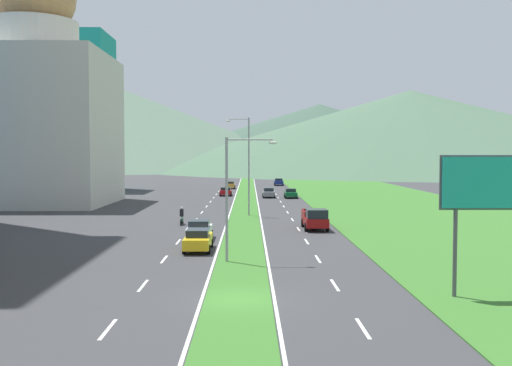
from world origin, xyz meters
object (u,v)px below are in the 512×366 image
car_0 (279,182)px  motorcycle_rider (182,217)px  car_3 (199,230)px  car_2 (226,191)px  billboard_roadside (490,190)px  car_7 (269,193)px  street_lamp_mid (247,161)px  street_lamp_near (233,189)px  car_6 (291,193)px  car_4 (230,185)px  car_5 (198,240)px  pickup_truck_0 (315,219)px

car_0 → motorcycle_rider: (-13.05, -70.43, -0.04)m
car_3 → car_2: bearing=-0.1°
billboard_roadside → car_7: 65.39m
billboard_roadside → street_lamp_mid: bearing=107.7°
street_lamp_mid → motorcycle_rider: 11.65m
street_lamp_near → car_6: street_lamp_near is taller
street_lamp_mid → motorcycle_rider: size_ratio=5.50×
car_6 → car_7: car_7 is taller
car_0 → car_7: car_7 is taller
car_7 → car_0: bearing=174.5°
car_2 → car_4: car_4 is taller
car_3 → car_4: (0.21, 68.86, -0.07)m
billboard_roadside → car_0: bearing=93.0°
car_0 → car_5: size_ratio=1.04×
billboard_roadside → car_5: size_ratio=1.51×
street_lamp_mid → motorcycle_rider: (-6.35, -8.12, -5.44)m
street_lamp_near → car_6: (7.51, 54.15, -3.98)m
car_4 → street_lamp_near: bearing=-178.0°
street_lamp_near → car_7: size_ratio=1.94×
car_0 → pickup_truck_0: bearing=-0.3°
car_6 → street_lamp_mid: bearing=-14.5°
street_lamp_near → pickup_truck_0: size_ratio=1.49×
car_4 → pickup_truck_0: pickup_truck_0 is taller
car_7 → pickup_truck_0: 39.24m
billboard_roadside → motorcycle_rider: size_ratio=3.47×
street_lamp_mid → car_6: street_lamp_mid is taller
car_2 → car_3: size_ratio=0.99×
car_0 → car_7: (-3.35, -35.03, -0.01)m
car_2 → car_7: 8.06m
street_lamp_near → street_lamp_mid: 28.00m
pickup_truck_0 → car_3: bearing=-57.3°
car_3 → car_4: size_ratio=1.04×
car_5 → car_7: (6.75, 50.73, -0.03)m
billboard_roadside → car_3: billboard_roadside is taller
car_6 → pickup_truck_0: (-0.43, -38.05, 0.23)m
street_lamp_near → billboard_roadside: street_lamp_near is taller
street_lamp_mid → car_0: 62.90m
car_2 → car_5: size_ratio=0.92×
car_0 → pickup_truck_0: pickup_truck_0 is taller
car_5 → car_6: size_ratio=1.12×
street_lamp_mid → street_lamp_near: bearing=-91.5°
street_lamp_near → street_lamp_mid: bearing=88.5°
street_lamp_near → car_4: (-2.80, 78.48, -3.98)m
street_lamp_near → car_0: bearing=85.3°
car_2 → car_6: car_6 is taller
pickup_truck_0 → street_lamp_near: bearing=-23.7°
car_2 → car_7: bearing=-120.0°
car_0 → car_6: (0.08, -36.11, -0.03)m
car_3 → car_6: size_ratio=1.04×
street_lamp_near → billboard_roadside: 15.78m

